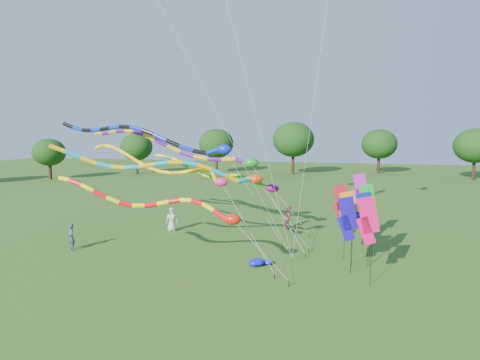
% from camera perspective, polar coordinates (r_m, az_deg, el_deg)
% --- Properties ---
extents(ground, '(160.00, 160.00, 0.00)m').
position_cam_1_polar(ground, '(20.98, -0.84, -14.56)').
color(ground, '#2C5215').
rests_on(ground, ground).
extents(tree_ring, '(118.82, 118.12, 9.72)m').
position_cam_1_polar(tree_ring, '(14.97, 2.65, -0.79)').
color(tree_ring, '#382314').
rests_on(tree_ring, ground).
extents(tube_kite_red, '(12.44, 1.24, 5.75)m').
position_cam_1_polar(tube_kite_red, '(21.52, -10.09, -3.53)').
color(tube_kite_red, black).
rests_on(tube_kite_red, ground).
extents(tube_kite_orange, '(13.36, 5.05, 7.38)m').
position_cam_1_polar(tube_kite_orange, '(25.03, -10.35, 1.90)').
color(tube_kite_orange, black).
rests_on(tube_kite_orange, ground).
extents(tube_kite_purple, '(17.36, 5.64, 8.53)m').
position_cam_1_polar(tube_kite_purple, '(28.57, -8.49, 4.55)').
color(tube_kite_purple, black).
rests_on(tube_kite_purple, ground).
extents(tube_kite_blue, '(17.03, 1.72, 8.92)m').
position_cam_1_polar(tube_kite_blue, '(29.05, -11.67, 5.76)').
color(tube_kite_blue, black).
rests_on(tube_kite_blue, ground).
extents(tube_kite_cyan, '(13.71, 5.92, 7.48)m').
position_cam_1_polar(tube_kite_cyan, '(23.54, -8.13, 1.49)').
color(tube_kite_cyan, black).
rests_on(tube_kite_cyan, ground).
extents(tube_kite_green, '(13.63, 4.28, 6.23)m').
position_cam_1_polar(tube_kite_green, '(32.31, -1.91, 0.57)').
color(tube_kite_green, black).
rests_on(tube_kite_green, ground).
extents(banner_pole_violet, '(1.16, 0.28, 4.93)m').
position_cam_1_polar(banner_pole_violet, '(28.02, 16.75, -1.59)').
color(banner_pole_violet, black).
rests_on(banner_pole_violet, ground).
extents(banner_pole_orange, '(1.16, 0.09, 4.40)m').
position_cam_1_polar(banner_pole_orange, '(23.39, 15.21, -4.51)').
color(banner_pole_orange, black).
rests_on(banner_pole_orange, ground).
extents(banner_pole_red, '(1.09, 0.54, 4.59)m').
position_cam_1_polar(banner_pole_red, '(24.74, 14.26, -3.41)').
color(banner_pole_red, black).
rests_on(banner_pole_red, ground).
extents(banner_pole_blue_a, '(1.16, 0.27, 4.27)m').
position_cam_1_polar(banner_pole_blue_a, '(22.37, 15.06, -5.38)').
color(banner_pole_blue_a, black).
rests_on(banner_pole_blue_a, ground).
extents(banner_pole_blue_b, '(1.13, 0.43, 4.37)m').
position_cam_1_polar(banner_pole_blue_b, '(23.51, 17.34, -4.60)').
color(banner_pole_blue_b, black).
rests_on(banner_pole_blue_b, ground).
extents(banner_pole_magenta_b, '(1.16, 0.20, 4.55)m').
position_cam_1_polar(banner_pole_magenta_b, '(20.83, 17.69, -5.57)').
color(banner_pole_magenta_b, black).
rests_on(banner_pole_magenta_b, ground).
extents(banner_pole_green, '(1.09, 0.55, 4.80)m').
position_cam_1_polar(banner_pole_green, '(23.64, 17.66, -3.50)').
color(banner_pole_green, black).
rests_on(banner_pole_green, ground).
extents(blue_nylon_heap, '(0.89, 1.21, 0.45)m').
position_cam_1_polar(blue_nylon_heap, '(23.75, 2.39, -11.45)').
color(blue_nylon_heap, '#0D17B1').
rests_on(blue_nylon_heap, ground).
extents(person_a, '(1.05, 0.87, 1.85)m').
position_cam_1_polar(person_a, '(31.48, -9.68, -5.53)').
color(person_a, beige).
rests_on(person_a, ground).
extents(person_b, '(0.76, 0.70, 1.74)m').
position_cam_1_polar(person_b, '(28.42, -22.89, -7.47)').
color(person_b, '#3B4553').
rests_on(person_b, ground).
extents(person_c, '(0.74, 0.92, 1.82)m').
position_cam_1_polar(person_c, '(31.96, 7.01, -5.31)').
color(person_c, '#893141').
rests_on(person_c, ground).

